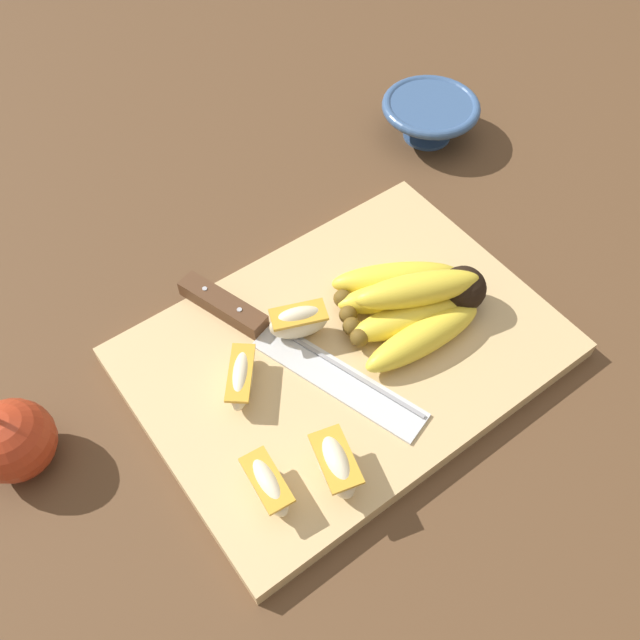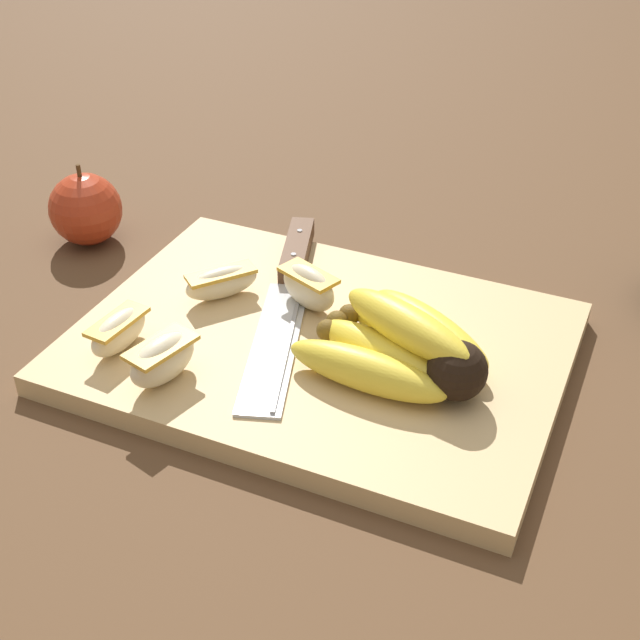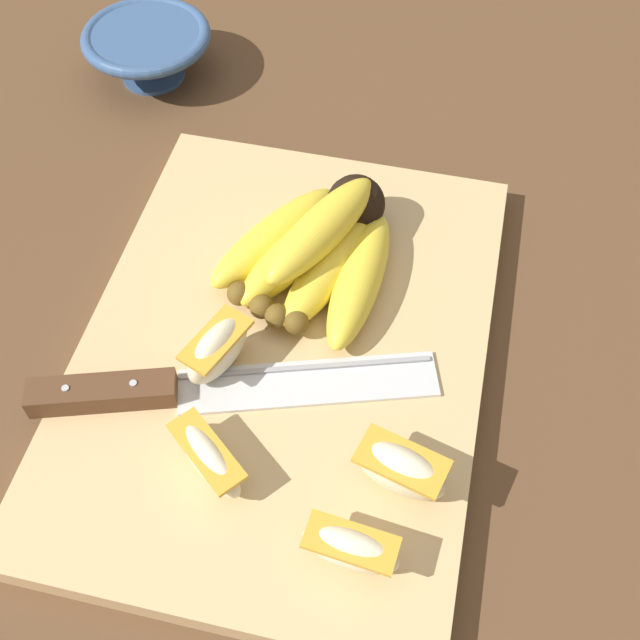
# 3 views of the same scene
# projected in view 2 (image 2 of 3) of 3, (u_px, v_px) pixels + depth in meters

# --- Properties ---
(ground_plane) EXTENTS (6.00, 6.00, 0.00)m
(ground_plane) POSITION_uv_depth(u_px,v_px,m) (303.00, 347.00, 0.74)
(ground_plane) COLOR brown
(cutting_board) EXTENTS (0.40, 0.29, 0.02)m
(cutting_board) POSITION_uv_depth(u_px,v_px,m) (320.00, 348.00, 0.72)
(cutting_board) COLOR tan
(cutting_board) RESTS_ON ground_plane
(banana_bunch) EXTENTS (0.16, 0.14, 0.06)m
(banana_bunch) POSITION_uv_depth(u_px,v_px,m) (405.00, 347.00, 0.67)
(banana_bunch) COLOR black
(banana_bunch) RESTS_ON cutting_board
(chefs_knife) EXTENTS (0.11, 0.28, 0.02)m
(chefs_knife) POSITION_uv_depth(u_px,v_px,m) (290.00, 280.00, 0.77)
(chefs_knife) COLOR silver
(chefs_knife) RESTS_ON cutting_board
(apple_wedge_near) EXTENTS (0.06, 0.06, 0.03)m
(apple_wedge_near) POSITION_uv_depth(u_px,v_px,m) (222.00, 282.00, 0.76)
(apple_wedge_near) COLOR beige
(apple_wedge_near) RESTS_ON cutting_board
(apple_wedge_middle) EXTENTS (0.04, 0.07, 0.04)m
(apple_wedge_middle) POSITION_uv_depth(u_px,v_px,m) (162.00, 359.00, 0.66)
(apple_wedge_middle) COLOR beige
(apple_wedge_middle) RESTS_ON cutting_board
(apple_wedge_far) EXTENTS (0.06, 0.04, 0.04)m
(apple_wedge_far) POSITION_uv_depth(u_px,v_px,m) (309.00, 287.00, 0.74)
(apple_wedge_far) COLOR beige
(apple_wedge_far) RESTS_ON cutting_board
(apple_wedge_extra) EXTENTS (0.03, 0.06, 0.03)m
(apple_wedge_extra) POSITION_uv_depth(u_px,v_px,m) (119.00, 331.00, 0.69)
(apple_wedge_extra) COLOR beige
(apple_wedge_extra) RESTS_ON cutting_board
(whole_apple) EXTENTS (0.07, 0.07, 0.09)m
(whole_apple) POSITION_uv_depth(u_px,v_px,m) (86.00, 209.00, 0.87)
(whole_apple) COLOR #AD3319
(whole_apple) RESTS_ON ground_plane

